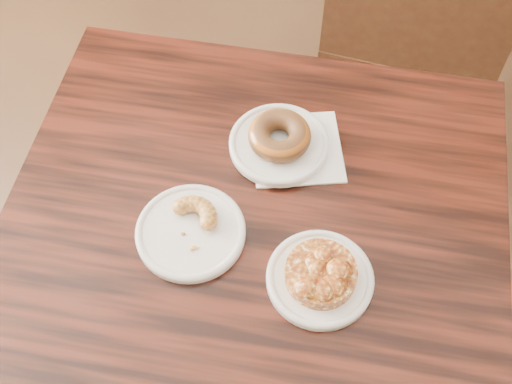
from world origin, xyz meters
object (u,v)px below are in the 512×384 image
at_px(chair_far, 417,19).
at_px(cruller_fragment, 190,226).
at_px(apple_fritter, 321,272).
at_px(glazed_donut, 279,135).
at_px(cafe_table, 251,322).

distance_m(chair_far, cruller_fragment, 1.04).
bearing_deg(apple_fritter, chair_far, 92.03).
relative_size(glazed_donut, apple_fritter, 0.74).
bearing_deg(cafe_table, apple_fritter, -25.64).
relative_size(chair_far, glazed_donut, 8.32).
distance_m(chair_far, apple_fritter, 1.02).
height_order(cafe_table, glazed_donut, glazed_donut).
relative_size(apple_fritter, cruller_fragment, 1.52).
xyz_separation_m(cafe_table, glazed_donut, (-0.02, 0.18, 0.41)).
bearing_deg(glazed_donut, cruller_fragment, -107.57).
bearing_deg(chair_far, glazed_donut, 76.36).
xyz_separation_m(glazed_donut, apple_fritter, (0.15, -0.21, -0.01)).
relative_size(chair_far, apple_fritter, 6.17).
height_order(apple_fritter, cruller_fragment, apple_fritter).
xyz_separation_m(chair_far, apple_fritter, (0.03, -0.97, 0.33)).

